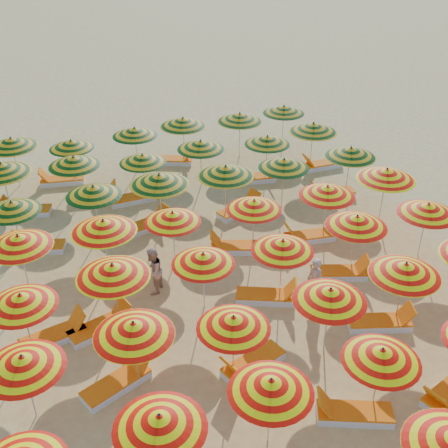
{
  "coord_description": "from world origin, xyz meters",
  "views": [
    {
      "loc": [
        -4.99,
        -13.13,
        10.42
      ],
      "look_at": [
        0.0,
        0.5,
        1.6
      ],
      "focal_mm": 45.0,
      "sensor_mm": 36.0,
      "label": 1
    }
  ],
  "objects": [
    {
      "name": "umbrella_15",
      "position": [
        1.21,
        -3.8,
        1.75
      ],
      "size": [
        2.31,
        2.31,
        1.99
      ],
      "color": "silver",
      "rests_on": "ground"
    },
    {
      "name": "ground",
      "position": [
        0.0,
        0.0,
        0.0
      ],
      "size": [
        120.0,
        120.0,
        0.0
      ],
      "primitive_type": "plane",
      "color": "#E8C267",
      "rests_on": "ground"
    },
    {
      "name": "umbrella_35",
      "position": [
        6.12,
        3.4,
        1.82
      ],
      "size": [
        2.05,
        2.05,
        2.07
      ],
      "color": "silver",
      "rests_on": "ground"
    },
    {
      "name": "umbrella_39",
      "position": [
        1.11,
        6.18,
        1.72
      ],
      "size": [
        2.12,
        2.12,
        1.96
      ],
      "color": "silver",
      "rests_on": "ground"
    },
    {
      "name": "umbrella_21",
      "position": [
        1.11,
        -1.3,
        1.68
      ],
      "size": [
        1.97,
        1.97,
        1.91
      ],
      "color": "silver",
      "rests_on": "ground"
    },
    {
      "name": "umbrella_37",
      "position": [
        -3.72,
        6.23,
        1.79
      ],
      "size": [
        2.41,
        2.41,
        2.03
      ],
      "color": "silver",
      "rests_on": "ground"
    },
    {
      "name": "lounger_17",
      "position": [
        1.72,
        3.52,
        0.15
      ],
      "size": [
        1.83,
        1.14,
        0.69
      ],
      "rotation": [
        0.0,
        0.0,
        0.35
      ],
      "color": "white",
      "rests_on": "ground"
    },
    {
      "name": "lounger_9",
      "position": [
        -5.37,
        -1.1,
        0.15
      ],
      "size": [
        1.82,
        0.95,
        0.69
      ],
      "rotation": [
        0.0,
        0.0,
        0.23
      ],
      "color": "white",
      "rests_on": "ground"
    },
    {
      "name": "umbrella_33",
      "position": [
        1.13,
        3.4,
        1.86
      ],
      "size": [
        2.34,
        2.34,
        2.12
      ],
      "color": "silver",
      "rests_on": "ground"
    },
    {
      "name": "umbrella_29",
      "position": [
        6.19,
        1.2,
        1.9
      ],
      "size": [
        2.71,
        2.71,
        2.16
      ],
      "color": "silver",
      "rests_on": "ground"
    },
    {
      "name": "umbrella_14",
      "position": [
        -1.35,
        -3.82,
        1.65
      ],
      "size": [
        2.24,
        2.24,
        1.88
      ],
      "color": "silver",
      "rests_on": "ground"
    },
    {
      "name": "lounger_6",
      "position": [
        -4.11,
        -3.3,
        0.15
      ],
      "size": [
        1.82,
        1.21,
        0.69
      ],
      "rotation": [
        0.0,
        0.0,
        0.4
      ],
      "color": "white",
      "rests_on": "ground"
    },
    {
      "name": "lounger_8",
      "position": [
        3.07,
        -3.61,
        0.15
      ],
      "size": [
        1.83,
        1.08,
        0.69
      ],
      "rotation": [
        0.0,
        0.0,
        -0.31
      ],
      "color": "white",
      "rests_on": "ground"
    },
    {
      "name": "umbrella_34",
      "position": [
        3.42,
        3.52,
        1.73
      ],
      "size": [
        2.18,
        2.18,
        1.97
      ],
      "color": "silver",
      "rests_on": "ground"
    },
    {
      "name": "umbrella_13",
      "position": [
        -3.61,
        -3.37,
        1.77
      ],
      "size": [
        2.44,
        2.44,
        2.01
      ],
      "color": "silver",
      "rests_on": "ground"
    },
    {
      "name": "lounger_24",
      "position": [
        -4.19,
        8.22,
        0.15
      ],
      "size": [
        1.81,
        0.87,
        0.69
      ],
      "rotation": [
        0.0,
        0.0,
        2.97
      ],
      "color": "white",
      "rests_on": "ground"
    },
    {
      "name": "umbrella_42",
      "position": [
        -5.79,
        8.65,
        1.85
      ],
      "size": [
        2.16,
        2.16,
        2.1
      ],
      "color": "silver",
      "rests_on": "ground"
    },
    {
      "name": "umbrella_7",
      "position": [
        -3.69,
        -6.04,
        1.72
      ],
      "size": [
        2.18,
        2.18,
        1.95
      ],
      "color": "silver",
      "rests_on": "ground"
    },
    {
      "name": "lounger_7",
      "position": [
        -0.84,
        -3.83,
        0.15
      ],
      "size": [
        1.83,
        1.1,
        0.69
      ],
      "rotation": [
        0.0,
        0.0,
        3.46
      ],
      "color": "white",
      "rests_on": "ground"
    },
    {
      "name": "umbrella_43",
      "position": [
        -3.59,
        8.18,
        1.64
      ],
      "size": [
        2.01,
        2.01,
        1.87
      ],
      "color": "silver",
      "rests_on": "ground"
    },
    {
      "name": "lounger_21",
      "position": [
        -1.86,
        5.71,
        0.15
      ],
      "size": [
        1.76,
        0.66,
        0.69
      ],
      "rotation": [
        0.0,
        0.0,
        3.19
      ],
      "color": "white",
      "rests_on": "ground"
    },
    {
      "name": "umbrella_23",
      "position": [
        6.2,
        -1.07,
        1.75
      ],
      "size": [
        2.44,
        2.44,
        1.98
      ],
      "color": "silver",
      "rests_on": "ground"
    },
    {
      "name": "lounger_16",
      "position": [
        -1.73,
        3.62,
        0.15
      ],
      "size": [
        1.83,
        1.06,
        0.69
      ],
      "rotation": [
        0.0,
        0.0,
        0.3
      ],
      "color": "white",
      "rests_on": "ground"
    },
    {
      "name": "lounger_12",
      "position": [
        3.2,
        -1.21,
        0.15
      ],
      "size": [
        1.83,
        1.12,
        0.69
      ],
      "rotation": [
        0.0,
        0.0,
        -0.33
      ],
      "color": "white",
      "rests_on": "ground"
    },
    {
      "name": "lounger_14",
      "position": [
        3.24,
        0.98,
        0.15
      ],
      "size": [
        1.79,
        0.79,
        0.69
      ],
      "rotation": [
        0.0,
        0.0,
        3.02
      ],
      "color": "white",
      "rests_on": "ground"
    },
    {
      "name": "umbrella_28",
      "position": [
        3.84,
        1.06,
        1.75
      ],
      "size": [
        1.88,
        1.88,
        1.98
      ],
      "color": "silver",
      "rests_on": "ground"
    },
    {
      "name": "lounger_18",
      "position": [
        5.52,
        3.46,
        0.15
      ],
      "size": [
        1.8,
        0.82,
        0.69
      ],
      "rotation": [
        0.0,
        0.0,
        3.0
      ],
      "color": "white",
      "rests_on": "ground"
    },
    {
      "name": "umbrella_25",
      "position": [
        -3.49,
        1.27,
        1.83
      ],
      "size": [
        2.46,
        2.46,
        2.08
      ],
      "color": "silver",
      "rests_on": "ground"
    },
    {
      "name": "umbrella_32",
      "position": [
        -1.23,
        3.48,
        1.9
      ],
      "size": [
        2.47,
        2.47,
        2.16
      ],
      "color": "silver",
      "rests_on": "ground"
    },
    {
      "name": "lounger_4",
      "position": [
        0.72,
        -6.03,
        0.15
      ],
      "size": [
        1.82,
        1.22,
        0.69
      ],
      "rotation": [
        0.0,
        0.0,
        2.74
      ],
      "color": "white",
      "rests_on": "ground"
    },
    {
      "name": "umbrella_31",
      "position": [
        -3.41,
        3.74,
        1.74
      ],
      "size": [
        1.92,
        1.92,
        1.98
      ],
      "color": "silver",
      "rests_on": "ground"
    },
    {
      "name": "umbrella_8",
      "position": [
        -1.33,
        -5.92,
        1.68
      ],
      "size": [
        2.0,
        2.0,
        1.91
      ],
      "color": "silver",
      "rests_on": "ground"
    },
    {
      "name": "lounger_10",
      "position": [
        -4.15,
        -1.15,
        0.15
      ],
      "size": [
        1.83,
        1.08,
        0.69
      ],
      "rotation": [
        0.0,
        0.0,
        0.31
      ],
      "color": "white",
      "rests_on": "ground"
    },
    {
      "name": "lounger_19",
      "position": [
        -5.69,
        6.16,
        0.15
      ],
      "size": [
        1.83,
        1.08,
        0.69
      ],
      "rotation": [
        0.0,
        0.0,
        2.83
      ],
      "color": "white",
      "rests_on": "ground"
    },
    {
      "name": "umbrella_41",
      "position": [
        5.91,
        5.98,
        1.87
      ],
      "size": [
        2.04,
        2.04,
        2.12
      ],
      "color": "silver",
      "rests_on": "ground"
    },
    {
      "name": "umbrella_24",
      "position": [
        -5.88,
        1.35,
        1.78
      ],
      "size": [
        2.48,
        2.48,
        2.02
      ],
      "color": "silver",
      "rests_on": "ground"
    },
    {
      "name": "lounger_20",
      "position": [
        -3.12,
        6.4,
        0.15
      ],
      "size": [
        1.8,
        0.82,
        0.69
      ],
      "rotation": [
        0.0,
        0.0,
        -0.14
      ],
      "color": "white",
      "rests_on": "ground"
    },
    {
      "name": "umbrella_9",
      "position": [
        1.31,
        -5.92,
        1.64
      ],
      "size": [
        1.83,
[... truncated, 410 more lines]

